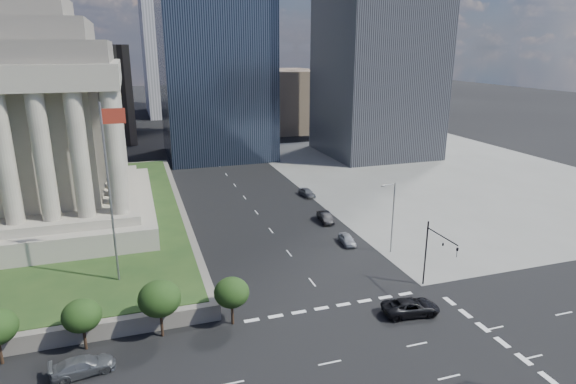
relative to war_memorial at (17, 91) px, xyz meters
name	(u,v)px	position (x,y,z in m)	size (l,w,h in m)	color
ground	(208,152)	(34.00, 52.00, -21.40)	(500.00, 500.00, 0.00)	black
sidewalk_ne	(440,174)	(80.00, 12.00, -21.38)	(68.00, 90.00, 0.03)	slate
war_memorial	(17,91)	(0.00, 0.00, 0.00)	(34.00, 34.00, 39.00)	gray
flagpole	(110,185)	(12.17, -24.00, -8.29)	(2.52, 0.24, 20.00)	slate
midrise_glass	(214,36)	(36.00, 47.00, 8.60)	(26.00, 26.00, 60.00)	black
building_filler_ne	(286,100)	(66.00, 82.00, -11.40)	(20.00, 30.00, 20.00)	brown
building_filler_nw	(91,93)	(4.00, 82.00, -7.40)	(24.00, 30.00, 28.00)	brown
traffic_signal_ne	(436,249)	(46.50, -34.30, -16.15)	(0.30, 5.74, 8.00)	black
street_lamp_north	(392,214)	(47.33, -23.00, -15.74)	(2.13, 0.22, 10.00)	slate
pickup_truck	(411,307)	(41.37, -38.00, -20.55)	(6.11, 2.82, 1.70)	black
suv_grey	(83,366)	(9.08, -37.74, -20.62)	(2.19, 5.38, 1.56)	#4F5256
parked_sedan_near	(347,239)	(43.00, -18.47, -20.69)	(1.68, 4.18, 1.42)	#A0A2A8
parked_sedan_mid	(325,217)	(43.45, -9.00, -20.61)	(1.67, 4.79, 1.58)	black
parked_sedan_far	(307,192)	(45.50, 5.15, -20.63)	(4.54, 1.83, 1.55)	#56585E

